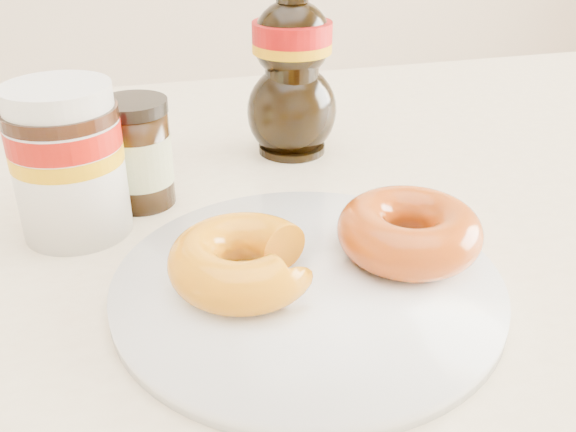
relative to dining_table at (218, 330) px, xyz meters
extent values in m
cube|color=beige|center=(0.00, 0.00, 0.06)|extent=(1.40, 0.90, 0.04)
cylinder|color=#C6B28C|center=(0.62, 0.37, -0.31)|extent=(0.06, 0.06, 0.71)
cylinder|color=white|center=(0.05, -0.08, 0.09)|extent=(0.27, 0.27, 0.01)
torus|color=white|center=(0.05, -0.08, 0.09)|extent=(0.26, 0.26, 0.01)
torus|color=orange|center=(0.01, -0.08, 0.11)|extent=(0.13, 0.13, 0.03)
torus|color=#9F3F0A|center=(0.13, -0.07, 0.11)|extent=(0.13, 0.13, 0.04)
cylinder|color=white|center=(-0.10, 0.05, 0.13)|extent=(0.08, 0.08, 0.10)
cylinder|color=#850B04|center=(-0.10, 0.05, 0.17)|extent=(0.09, 0.09, 0.02)
cylinder|color=#D89905|center=(-0.10, 0.05, 0.15)|extent=(0.09, 0.09, 0.01)
cylinder|color=black|center=(-0.10, 0.05, 0.18)|extent=(0.09, 0.09, 0.01)
cylinder|color=white|center=(-0.10, 0.05, 0.19)|extent=(0.08, 0.08, 0.02)
cylinder|color=black|center=(-0.05, 0.09, 0.13)|extent=(0.06, 0.06, 0.08)
cylinder|color=beige|center=(-0.05, 0.09, 0.13)|extent=(0.06, 0.06, 0.04)
cylinder|color=black|center=(-0.05, 0.09, 0.17)|extent=(0.06, 0.06, 0.01)
camera|label=1|loc=(-0.06, -0.43, 0.34)|focal=40.00mm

